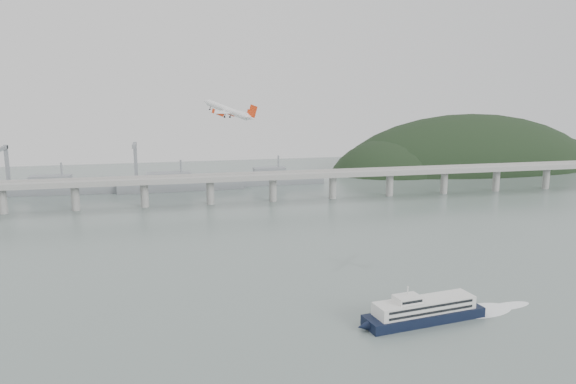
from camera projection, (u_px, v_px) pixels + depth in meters
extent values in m
plane|color=slate|center=(314.00, 292.00, 255.54)|extent=(900.00, 900.00, 0.00)
cube|color=#969693|center=(248.00, 178.00, 443.25)|extent=(800.00, 22.00, 2.20)
cube|color=#969693|center=(250.00, 177.00, 432.81)|extent=(800.00, 0.60, 1.80)
cube|color=#969693|center=(246.00, 173.00, 452.93)|extent=(800.00, 0.60, 1.80)
cylinder|color=#969693|center=(3.00, 201.00, 406.72)|extent=(6.00, 6.00, 21.00)
cylinder|color=#969693|center=(75.00, 198.00, 417.43)|extent=(6.00, 6.00, 21.00)
cylinder|color=#969693|center=(144.00, 195.00, 428.14)|extent=(6.00, 6.00, 21.00)
cylinder|color=#969693|center=(210.00, 192.00, 438.84)|extent=(6.00, 6.00, 21.00)
cylinder|color=#969693|center=(273.00, 190.00, 449.55)|extent=(6.00, 6.00, 21.00)
cylinder|color=#969693|center=(333.00, 187.00, 460.26)|extent=(6.00, 6.00, 21.00)
cylinder|color=#969693|center=(390.00, 185.00, 470.97)|extent=(6.00, 6.00, 21.00)
cylinder|color=#969693|center=(444.00, 182.00, 481.67)|extent=(6.00, 6.00, 21.00)
cylinder|color=#969693|center=(496.00, 180.00, 492.38)|extent=(6.00, 6.00, 21.00)
cylinder|color=#969693|center=(546.00, 178.00, 503.09)|extent=(6.00, 6.00, 21.00)
ellipsoid|color=black|center=(468.00, 183.00, 632.87)|extent=(320.00, 150.00, 156.00)
ellipsoid|color=black|center=(393.00, 183.00, 601.80)|extent=(140.00, 110.00, 96.00)
ellipsoid|color=black|center=(532.00, 185.00, 663.07)|extent=(220.00, 140.00, 120.00)
cube|color=slate|center=(63.00, 189.00, 481.25)|extent=(95.67, 20.15, 8.00)
cube|color=slate|center=(51.00, 180.00, 477.68)|extent=(33.90, 15.02, 8.00)
cylinder|color=slate|center=(62.00, 171.00, 478.18)|extent=(1.60, 1.60, 14.00)
cube|color=slate|center=(182.00, 185.00, 497.87)|extent=(110.55, 21.43, 8.00)
cube|color=slate|center=(169.00, 177.00, 493.98)|extent=(39.01, 16.73, 8.00)
cylinder|color=slate|center=(181.00, 168.00, 494.80)|extent=(1.60, 1.60, 14.00)
cube|color=slate|center=(278.00, 180.00, 526.72)|extent=(85.00, 13.60, 8.00)
cube|color=slate|center=(270.00, 172.00, 523.37)|extent=(29.75, 11.90, 8.00)
cylinder|color=slate|center=(278.00, 163.00, 523.65)|extent=(1.60, 1.60, 14.00)
cube|color=slate|center=(7.00, 167.00, 496.20)|extent=(3.00, 3.00, 40.00)
cube|color=slate|center=(2.00, 148.00, 483.17)|extent=(3.00, 28.00, 3.00)
cube|color=slate|center=(136.00, 164.00, 519.76)|extent=(3.00, 3.00, 40.00)
cube|color=slate|center=(134.00, 145.00, 506.73)|extent=(3.00, 28.00, 3.00)
cube|color=black|center=(424.00, 316.00, 224.31)|extent=(51.83, 19.28, 4.05)
cone|color=black|center=(363.00, 326.00, 214.77)|extent=(5.59, 4.73, 4.05)
cube|color=silver|center=(424.00, 305.00, 223.44)|extent=(43.53, 16.12, 5.06)
cube|color=black|center=(432.00, 307.00, 218.50)|extent=(38.09, 5.68, 1.01)
cube|color=black|center=(432.00, 313.00, 218.96)|extent=(38.09, 5.68, 1.01)
cube|color=black|center=(417.00, 298.00, 227.88)|extent=(38.09, 5.68, 1.01)
cube|color=black|center=(417.00, 303.00, 228.34)|extent=(38.09, 5.68, 1.01)
cube|color=silver|center=(407.00, 299.00, 219.87)|extent=(11.03, 8.46, 2.63)
cube|color=black|center=(412.00, 302.00, 216.58)|extent=(9.03, 1.43, 1.01)
cylinder|color=silver|center=(408.00, 291.00, 219.25)|extent=(0.57, 0.57, 4.05)
ellipsoid|color=white|center=(481.00, 311.00, 234.59)|extent=(30.94, 18.61, 0.20)
ellipsoid|color=white|center=(508.00, 306.00, 239.54)|extent=(22.68, 10.35, 0.20)
cylinder|color=white|center=(227.00, 110.00, 301.56)|extent=(20.75, 21.44, 10.74)
cone|color=white|center=(206.00, 101.00, 308.01)|extent=(5.67, 5.65, 4.38)
cone|color=white|center=(251.00, 118.00, 294.77)|extent=(6.38, 6.18, 4.65)
cube|color=white|center=(228.00, 112.00, 301.42)|extent=(25.07, 26.95, 3.26)
cube|color=white|center=(250.00, 116.00, 294.99)|extent=(9.83, 10.42, 1.65)
cube|color=#ED3810|center=(253.00, 111.00, 293.71)|extent=(4.68, 3.99, 7.12)
cylinder|color=#ED3810|center=(231.00, 114.00, 306.88)|extent=(4.65, 4.69, 3.24)
cylinder|color=black|center=(229.00, 113.00, 307.73)|extent=(2.17, 2.09, 2.19)
cube|color=white|center=(232.00, 112.00, 306.62)|extent=(2.09, 1.91, 1.77)
cylinder|color=#ED3810|center=(220.00, 114.00, 297.91)|extent=(4.65, 4.69, 3.24)
cylinder|color=black|center=(217.00, 112.00, 298.76)|extent=(2.17, 2.09, 2.19)
cube|color=white|center=(220.00, 112.00, 297.64)|extent=(2.09, 1.91, 1.77)
cylinder|color=black|center=(230.00, 115.00, 304.02)|extent=(1.01, 0.82, 2.29)
cylinder|color=black|center=(230.00, 117.00, 304.31)|extent=(1.23, 1.12, 1.31)
cylinder|color=black|center=(225.00, 115.00, 299.78)|extent=(1.01, 0.82, 2.29)
cylinder|color=black|center=(225.00, 117.00, 300.07)|extent=(1.23, 1.12, 1.31)
cylinder|color=black|center=(210.00, 108.00, 307.14)|extent=(1.01, 0.82, 2.29)
cylinder|color=black|center=(210.00, 110.00, 307.43)|extent=(1.23, 1.12, 1.31)
cube|color=#ED3810|center=(248.00, 111.00, 314.16)|extent=(1.73, 1.48, 2.61)
cube|color=#ED3810|center=(213.00, 111.00, 286.43)|extent=(1.73, 1.48, 2.61)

